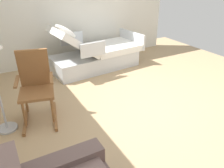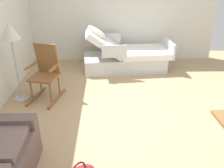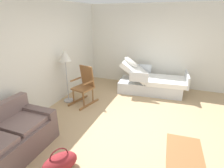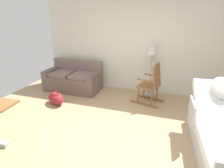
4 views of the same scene
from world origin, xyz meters
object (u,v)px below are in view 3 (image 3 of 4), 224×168
(rocking_chair, at_px, (85,86))
(duffel_bag, at_px, (60,163))
(floor_lamp, at_px, (65,59))
(couch, at_px, (6,141))
(hospital_bed, at_px, (150,83))

(rocking_chair, xyz_separation_m, duffel_bag, (-2.29, -0.81, -0.35))
(rocking_chair, xyz_separation_m, floor_lamp, (-0.09, 0.49, 0.72))
(floor_lamp, distance_m, duffel_bag, 2.77)
(couch, xyz_separation_m, rocking_chair, (2.34, -0.22, 0.20))
(floor_lamp, bearing_deg, rocking_chair, -79.55)
(rocking_chair, bearing_deg, duffel_bag, -160.52)
(hospital_bed, relative_size, couch, 1.33)
(rocking_chair, distance_m, floor_lamp, 0.88)
(hospital_bed, xyz_separation_m, rocking_chair, (-1.40, 1.59, 0.19))
(rocking_chair, distance_m, duffel_bag, 2.45)
(hospital_bed, distance_m, floor_lamp, 2.72)
(rocking_chair, relative_size, floor_lamp, 0.71)
(couch, distance_m, duffel_bag, 1.04)
(hospital_bed, height_order, rocking_chair, hospital_bed)
(couch, relative_size, duffel_bag, 2.49)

